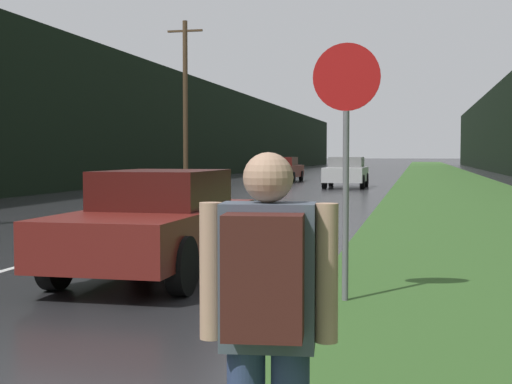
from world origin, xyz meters
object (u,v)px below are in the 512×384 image
(car_passing_near, at_px, (159,221))
(car_oncoming, at_px, (283,169))
(stop_sign, at_px, (346,140))
(car_passing_far, at_px, (346,172))
(hitchhiker_with_backpack, at_px, (267,324))

(car_passing_near, distance_m, car_oncoming, 33.26)
(stop_sign, distance_m, car_oncoming, 35.05)
(stop_sign, xyz_separation_m, car_passing_far, (-2.69, 27.55, -1.03))
(car_passing_near, relative_size, car_oncoming, 0.91)
(stop_sign, xyz_separation_m, car_passing_near, (-2.69, 1.33, -1.08))
(stop_sign, distance_m, car_passing_far, 27.70)
(car_passing_near, distance_m, car_passing_far, 26.21)
(hitchhiker_with_backpack, bearing_deg, car_oncoming, 94.16)
(hitchhiker_with_backpack, distance_m, car_passing_far, 32.74)
(hitchhiker_with_backpack, distance_m, car_oncoming, 40.04)
(hitchhiker_with_backpack, relative_size, car_passing_far, 0.39)
(car_passing_near, bearing_deg, car_passing_far, -90.00)
(car_passing_far, relative_size, car_oncoming, 0.90)
(stop_sign, height_order, car_oncoming, stop_sign)
(stop_sign, relative_size, car_oncoming, 0.60)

